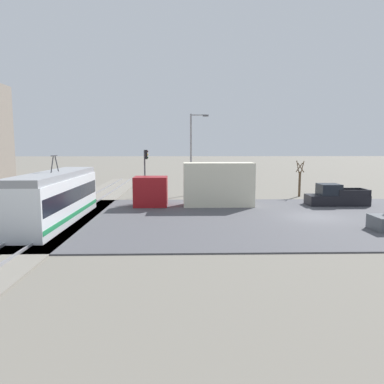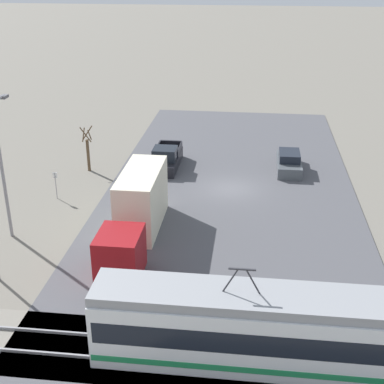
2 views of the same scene
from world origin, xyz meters
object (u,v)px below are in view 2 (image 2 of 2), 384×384
Objects in this scene: box_truck at (137,211)px; no_parking_sign at (56,183)px; street_lamp_near_crossing at (2,161)px; sedan_car_0 at (289,162)px; light_rail_tram at (240,328)px; pickup_truck at (166,159)px; street_tree at (88,151)px.

no_parking_sign is at bearing -35.34° from box_truck.
sedan_car_0 is at bearing -143.71° from street_lamp_near_crossing.
street_lamp_near_crossing reaches higher than no_parking_sign.
light_rail_tram reaches higher than no_parking_sign.
no_parking_sign is at bearing 45.01° from pickup_truck.
sedan_car_0 is 0.53× the size of street_lamp_near_crossing.
no_parking_sign reaches higher than sedan_car_0.
box_truck is 5.14× the size of no_parking_sign.
street_lamp_near_crossing reaches higher than light_rail_tram.
street_lamp_near_crossing is 4.30× the size of no_parking_sign.
light_rail_tram is 2.37× the size of pickup_truck.
street_lamp_near_crossing is at bearing -34.04° from light_rail_tram.
box_truck is at bearing -175.80° from street_lamp_near_crossing.
street_tree reaches higher than no_parking_sign.
box_truck is 11.87m from pickup_truck.
no_parking_sign is (16.80, 7.42, 0.52)m from sedan_car_0.
street_tree is 11.68m from street_lamp_near_crossing.
street_tree is at bearing -97.26° from no_parking_sign.
box_truck is at bearing -57.46° from light_rail_tram.
box_truck is 1.97× the size of pickup_truck.
street_tree is (6.14, 1.29, 0.91)m from pickup_truck.
pickup_truck is 9.96m from sedan_car_0.
light_rail_tram is 22.99m from sedan_car_0.
pickup_truck is 15.19m from street_lamp_near_crossing.
pickup_truck is at bearing -168.13° from street_tree.
no_parking_sign is (13.63, -15.33, -0.51)m from light_rail_tram.
street_tree is at bearing -59.11° from box_truck.
box_truck is 1.20× the size of street_lamp_near_crossing.
pickup_truck is (0.16, -11.83, -1.03)m from box_truck.
light_rail_tram is 1.44× the size of street_lamp_near_crossing.
street_tree is 0.43× the size of street_lamp_near_crossing.
no_parking_sign is at bearing -48.38° from light_rail_tram.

